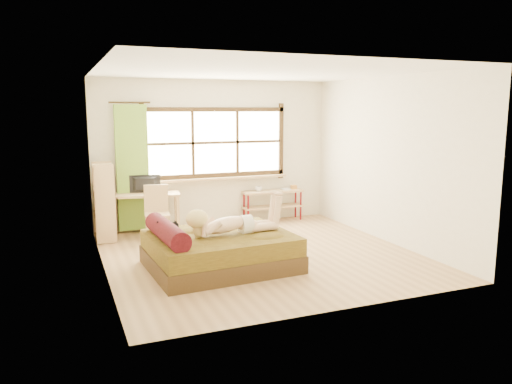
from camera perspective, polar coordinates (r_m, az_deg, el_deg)
name	(u,v)px	position (r m, az deg, el deg)	size (l,w,h in m)	color
floor	(261,255)	(7.57, 0.55, -7.19)	(4.50, 4.50, 0.00)	#9E754C
ceiling	(261,71)	(7.27, 0.58, 13.64)	(4.50, 4.50, 0.00)	white
wall_back	(215,153)	(9.41, -4.69, 4.44)	(4.50, 4.50, 0.00)	silver
wall_front	(343,188)	(5.31, 9.87, 0.41)	(4.50, 4.50, 0.00)	silver
wall_left	(101,173)	(6.77, -17.33, 2.07)	(4.50, 4.50, 0.00)	silver
wall_right	(388,160)	(8.41, 14.90, 3.56)	(4.50, 4.50, 0.00)	silver
window	(216,145)	(9.37, -4.64, 5.40)	(2.80, 0.16, 1.46)	#FFEDBF
curtain	(132,168)	(8.98, -13.94, 2.67)	(0.55, 0.10, 2.20)	#4F8D26
bed	(217,250)	(6.92, -4.46, -6.60)	(2.00, 1.64, 0.73)	black
woman	(232,213)	(6.82, -2.81, -2.46)	(1.34, 0.38, 0.57)	beige
kitten	(166,229)	(6.77, -10.21, -4.17)	(0.29, 0.11, 0.23)	black
desk	(146,199)	(8.90, -12.46, -0.75)	(1.22, 0.69, 0.72)	tan
monitor	(145,184)	(8.91, -12.57, 0.89)	(0.54, 0.07, 0.31)	black
chair	(157,209)	(8.59, -11.28, -1.91)	(0.46, 0.46, 0.90)	tan
pipe_shelf	(273,198)	(9.75, 1.98, -0.74)	(1.21, 0.33, 0.68)	tan
cup	(258,189)	(9.59, 0.28, 0.36)	(0.12, 0.12, 0.10)	gray
book	(282,189)	(9.80, 2.99, 0.30)	(0.16, 0.22, 0.02)	gray
bookshelf	(104,202)	(8.64, -16.96, -1.05)	(0.33, 0.57, 1.29)	tan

